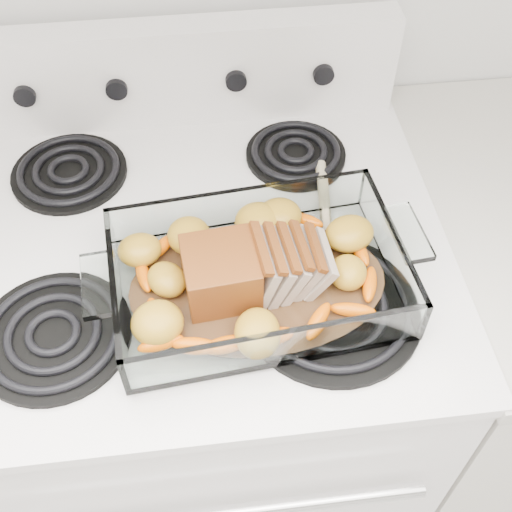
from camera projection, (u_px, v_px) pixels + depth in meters
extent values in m
cube|color=white|center=(208.00, 385.00, 1.35)|extent=(0.76, 0.65, 0.92)
cube|color=white|center=(190.00, 241.00, 0.99)|extent=(0.78, 0.67, 0.02)
cube|color=white|center=(176.00, 73.00, 1.10)|extent=(0.76, 0.06, 0.18)
cylinder|color=black|center=(54.00, 336.00, 0.86)|extent=(0.21, 0.21, 0.01)
cylinder|color=black|center=(332.00, 308.00, 0.89)|extent=(0.25, 0.25, 0.01)
cylinder|color=black|center=(70.00, 173.00, 1.06)|extent=(0.19, 0.19, 0.01)
cylinder|color=black|center=(296.00, 155.00, 1.09)|extent=(0.17, 0.17, 0.01)
cylinder|color=black|center=(25.00, 95.00, 1.06)|extent=(0.04, 0.02, 0.04)
cylinder|color=black|center=(117.00, 88.00, 1.07)|extent=(0.04, 0.02, 0.04)
cylinder|color=black|center=(236.00, 80.00, 1.08)|extent=(0.04, 0.02, 0.04)
cylinder|color=black|center=(323.00, 73.00, 1.10)|extent=(0.04, 0.02, 0.04)
cube|color=silver|center=(511.00, 355.00, 1.40)|extent=(0.55, 0.65, 0.90)
cube|color=white|center=(258.00, 287.00, 0.90)|extent=(0.39, 0.26, 0.01)
cube|color=white|center=(270.00, 349.00, 0.79)|extent=(0.39, 0.01, 0.07)
cube|color=white|center=(248.00, 205.00, 0.95)|extent=(0.39, 0.01, 0.07)
cube|color=white|center=(116.00, 284.00, 0.86)|extent=(0.01, 0.26, 0.07)
cube|color=white|center=(395.00, 257.00, 0.89)|extent=(0.01, 0.26, 0.07)
cylinder|color=#412916|center=(258.00, 284.00, 0.90)|extent=(0.23, 0.23, 0.00)
cube|color=maroon|center=(220.00, 271.00, 0.86)|extent=(0.10, 0.10, 0.08)
cube|color=tan|center=(261.00, 268.00, 0.87)|extent=(0.04, 0.09, 0.07)
cube|color=tan|center=(275.00, 268.00, 0.87)|extent=(0.04, 0.09, 0.07)
cube|color=tan|center=(288.00, 267.00, 0.88)|extent=(0.04, 0.09, 0.07)
cube|color=tan|center=(301.00, 266.00, 0.88)|extent=(0.04, 0.09, 0.06)
cube|color=tan|center=(315.00, 266.00, 0.88)|extent=(0.05, 0.09, 0.06)
ellipsoid|color=#E05F03|center=(151.00, 341.00, 0.83)|extent=(0.06, 0.02, 0.02)
ellipsoid|color=#E05F03|center=(352.00, 320.00, 0.85)|extent=(0.06, 0.02, 0.02)
ellipsoid|color=#E05F03|center=(366.00, 259.00, 0.92)|extent=(0.06, 0.02, 0.02)
ellipsoid|color=#E05F03|center=(142.00, 268.00, 0.91)|extent=(0.06, 0.02, 0.02)
ellipsoid|color=#C48623|center=(141.00, 242.00, 0.92)|extent=(0.06, 0.06, 0.05)
ellipsoid|color=#C48623|center=(265.00, 225.00, 0.94)|extent=(0.06, 0.06, 0.05)
ellipsoid|color=#C48623|center=(352.00, 278.00, 0.88)|extent=(0.06, 0.06, 0.05)
cylinder|color=beige|center=(325.00, 211.00, 1.00)|extent=(0.04, 0.22, 0.02)
ellipsoid|color=beige|center=(341.00, 277.00, 0.92)|extent=(0.06, 0.08, 0.02)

